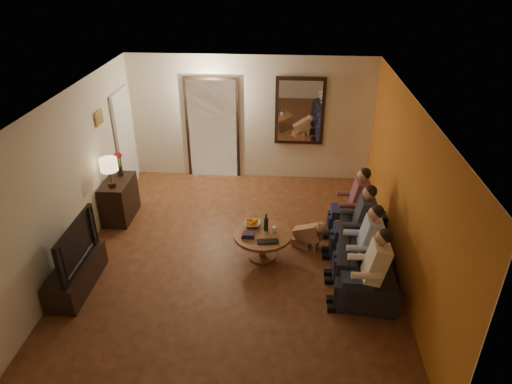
# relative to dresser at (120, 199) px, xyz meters

# --- Properties ---
(floor) EXTENTS (5.00, 6.00, 0.01)m
(floor) POSITION_rel_dresser_xyz_m (2.25, -1.08, -0.38)
(floor) COLOR #492A13
(floor) RESTS_ON ground
(ceiling) EXTENTS (5.00, 6.00, 0.01)m
(ceiling) POSITION_rel_dresser_xyz_m (2.25, -1.08, 2.22)
(ceiling) COLOR white
(ceiling) RESTS_ON back_wall
(back_wall) EXTENTS (5.00, 0.02, 2.60)m
(back_wall) POSITION_rel_dresser_xyz_m (2.25, 1.92, 0.92)
(back_wall) COLOR beige
(back_wall) RESTS_ON floor
(front_wall) EXTENTS (5.00, 0.02, 2.60)m
(front_wall) POSITION_rel_dresser_xyz_m (2.25, -4.08, 0.92)
(front_wall) COLOR beige
(front_wall) RESTS_ON floor
(left_wall) EXTENTS (0.02, 6.00, 2.60)m
(left_wall) POSITION_rel_dresser_xyz_m (-0.25, -1.08, 0.92)
(left_wall) COLOR beige
(left_wall) RESTS_ON floor
(right_wall) EXTENTS (0.02, 6.00, 2.60)m
(right_wall) POSITION_rel_dresser_xyz_m (4.75, -1.08, 0.92)
(right_wall) COLOR beige
(right_wall) RESTS_ON floor
(orange_accent) EXTENTS (0.01, 6.00, 2.60)m
(orange_accent) POSITION_rel_dresser_xyz_m (4.74, -1.08, 0.92)
(orange_accent) COLOR #BB7A20
(orange_accent) RESTS_ON right_wall
(kitchen_doorway) EXTENTS (1.00, 0.06, 2.10)m
(kitchen_doorway) POSITION_rel_dresser_xyz_m (1.45, 1.90, 0.67)
(kitchen_doorway) COLOR #FFE0A5
(kitchen_doorway) RESTS_ON floor
(door_trim) EXTENTS (1.12, 0.04, 2.22)m
(door_trim) POSITION_rel_dresser_xyz_m (1.45, 1.89, 0.67)
(door_trim) COLOR black
(door_trim) RESTS_ON floor
(fridge_glimpse) EXTENTS (0.45, 0.03, 1.70)m
(fridge_glimpse) POSITION_rel_dresser_xyz_m (1.70, 1.90, 0.52)
(fridge_glimpse) COLOR silver
(fridge_glimpse) RESTS_ON floor
(mirror_frame) EXTENTS (1.00, 0.05, 1.40)m
(mirror_frame) POSITION_rel_dresser_xyz_m (3.25, 1.88, 1.12)
(mirror_frame) COLOR black
(mirror_frame) RESTS_ON back_wall
(mirror_glass) EXTENTS (0.86, 0.02, 1.26)m
(mirror_glass) POSITION_rel_dresser_xyz_m (3.25, 1.85, 1.12)
(mirror_glass) COLOR white
(mirror_glass) RESTS_ON back_wall
(white_door) EXTENTS (0.06, 0.85, 2.04)m
(white_door) POSITION_rel_dresser_xyz_m (-0.21, 1.22, 0.64)
(white_door) COLOR white
(white_door) RESTS_ON floor
(framed_art) EXTENTS (0.03, 0.28, 0.24)m
(framed_art) POSITION_rel_dresser_xyz_m (-0.22, 0.22, 1.47)
(framed_art) COLOR #B28C33
(framed_art) RESTS_ON left_wall
(art_canvas) EXTENTS (0.01, 0.22, 0.18)m
(art_canvas) POSITION_rel_dresser_xyz_m (-0.21, 0.22, 1.47)
(art_canvas) COLOR brown
(art_canvas) RESTS_ON left_wall
(dresser) EXTENTS (0.45, 0.85, 0.76)m
(dresser) POSITION_rel_dresser_xyz_m (0.00, 0.00, 0.00)
(dresser) COLOR black
(dresser) RESTS_ON floor
(table_lamp) EXTENTS (0.30, 0.30, 0.54)m
(table_lamp) POSITION_rel_dresser_xyz_m (0.00, -0.22, 0.65)
(table_lamp) COLOR beige
(table_lamp) RESTS_ON dresser
(flower_vase) EXTENTS (0.14, 0.14, 0.44)m
(flower_vase) POSITION_rel_dresser_xyz_m (0.00, 0.22, 0.60)
(flower_vase) COLOR red
(flower_vase) RESTS_ON dresser
(tv_stand) EXTENTS (0.45, 1.25, 0.42)m
(tv_stand) POSITION_rel_dresser_xyz_m (0.00, -1.97, -0.17)
(tv_stand) COLOR black
(tv_stand) RESTS_ON floor
(tv) EXTENTS (1.18, 0.15, 0.68)m
(tv) POSITION_rel_dresser_xyz_m (0.00, -1.97, 0.38)
(tv) COLOR black
(tv) RESTS_ON tv_stand
(sofa) EXTENTS (2.27, 1.13, 0.64)m
(sofa) POSITION_rel_dresser_xyz_m (4.27, -1.23, -0.06)
(sofa) COLOR black
(sofa) RESTS_ON floor
(person_a) EXTENTS (0.60, 0.40, 1.20)m
(person_a) POSITION_rel_dresser_xyz_m (4.17, -2.13, 0.22)
(person_a) COLOR tan
(person_a) RESTS_ON sofa
(person_b) EXTENTS (0.60, 0.40, 1.20)m
(person_b) POSITION_rel_dresser_xyz_m (4.17, -1.53, 0.22)
(person_b) COLOR tan
(person_b) RESTS_ON sofa
(person_c) EXTENTS (0.60, 0.40, 1.20)m
(person_c) POSITION_rel_dresser_xyz_m (4.17, -0.93, 0.22)
(person_c) COLOR tan
(person_c) RESTS_ON sofa
(person_d) EXTENTS (0.60, 0.40, 1.20)m
(person_d) POSITION_rel_dresser_xyz_m (4.17, -0.33, 0.22)
(person_d) COLOR tan
(person_d) RESTS_ON sofa
(dog) EXTENTS (0.61, 0.43, 0.56)m
(dog) POSITION_rel_dresser_xyz_m (3.40, -0.72, -0.10)
(dog) COLOR #9F6949
(dog) RESTS_ON floor
(coffee_table) EXTENTS (1.11, 1.11, 0.45)m
(coffee_table) POSITION_rel_dresser_xyz_m (2.67, -1.04, -0.15)
(coffee_table) COLOR brown
(coffee_table) RESTS_ON floor
(bowl) EXTENTS (0.26, 0.26, 0.06)m
(bowl) POSITION_rel_dresser_xyz_m (2.49, -0.82, 0.10)
(bowl) COLOR white
(bowl) RESTS_ON coffee_table
(oranges) EXTENTS (0.20, 0.20, 0.08)m
(oranges) POSITION_rel_dresser_xyz_m (2.49, -0.82, 0.17)
(oranges) COLOR orange
(oranges) RESTS_ON bowl
(wine_bottle) EXTENTS (0.07, 0.07, 0.31)m
(wine_bottle) POSITION_rel_dresser_xyz_m (2.72, -0.94, 0.23)
(wine_bottle) COLOR black
(wine_bottle) RESTS_ON coffee_table
(wine_glass) EXTENTS (0.06, 0.06, 0.10)m
(wine_glass) POSITION_rel_dresser_xyz_m (2.85, -0.99, 0.12)
(wine_glass) COLOR silver
(wine_glass) RESTS_ON coffee_table
(book_stack) EXTENTS (0.20, 0.15, 0.07)m
(book_stack) POSITION_rel_dresser_xyz_m (2.45, -1.14, 0.11)
(book_stack) COLOR black
(book_stack) RESTS_ON coffee_table
(laptop) EXTENTS (0.36, 0.26, 0.03)m
(laptop) POSITION_rel_dresser_xyz_m (2.77, -1.32, 0.09)
(laptop) COLOR black
(laptop) RESTS_ON coffee_table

